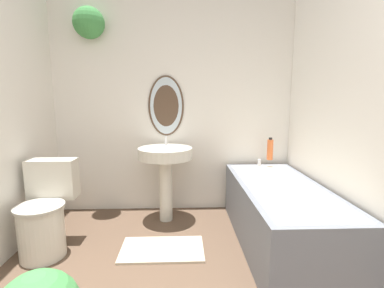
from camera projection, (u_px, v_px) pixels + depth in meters
wall_back at (168, 99)px, 3.08m from camera, size 2.72×0.31×2.40m
wall_right at (376, 109)px, 1.78m from camera, size 0.06×2.83×2.40m
toilet at (45, 214)px, 2.28m from camera, size 0.40×0.53×0.75m
pedestal_sink at (165, 163)px, 2.85m from camera, size 0.55×0.55×0.87m
bathtub at (280, 214)px, 2.41m from camera, size 0.69×1.60×0.61m
shampoo_bottle at (270, 149)px, 3.01m from camera, size 0.06×0.06×0.24m
bath_mat at (162, 249)px, 2.34m from camera, size 0.69×0.41×0.02m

